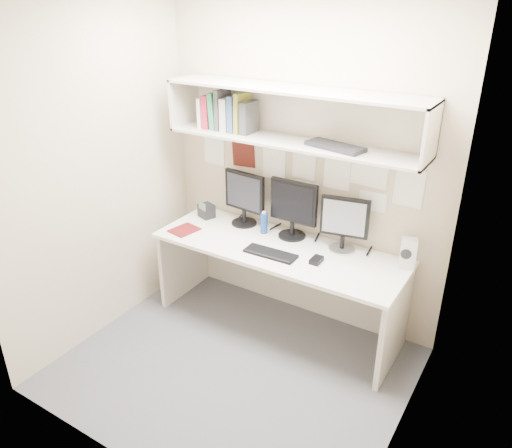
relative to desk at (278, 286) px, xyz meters
The scene contains 19 objects.
floor 0.75m from the desk, 90.00° to the right, with size 2.40×2.00×0.01m, color #4B4B51.
wall_back 1.00m from the desk, 90.00° to the left, with size 2.40×0.02×2.60m, color #BBAA8F.
wall_front 1.90m from the desk, 90.00° to the right, with size 2.40×0.02×2.60m, color #BBAA8F.
wall_left 1.65m from the desk, 151.57° to the right, with size 0.02×2.00×2.60m, color #BBAA8F.
wall_right 1.65m from the desk, 28.43° to the right, with size 0.02×2.00×2.60m, color #BBAA8F.
desk is the anchor object (origin of this frame).
overhead_hutch 1.37m from the desk, 90.00° to the left, with size 2.00×0.38×0.40m.
pinned_papers 0.95m from the desk, 90.00° to the left, with size 1.92×0.01×0.48m, color white, non-canonical shape.
monitor_left 0.80m from the desk, 154.54° to the left, with size 0.40×0.22×0.46m.
monitor_center 0.66m from the desk, 89.23° to the left, with size 0.41×0.22×0.47m.
monitor_right 0.77m from the desk, 26.61° to the left, with size 0.37×0.20×0.43m.
keyboard 0.40m from the desk, 84.90° to the right, with size 0.41×0.14×0.02m, color black.
mouse 0.53m from the desk, 11.51° to the right, with size 0.07×0.12×0.04m, color black.
speaker 1.07m from the desk, 12.46° to the left, with size 0.14×0.14×0.22m.
blue_bottle 0.53m from the desk, 146.42° to the left, with size 0.06×0.06×0.19m.
maroon_notebook 0.90m from the desk, 168.24° to the right, with size 0.18×0.22×0.01m, color #601011.
desk_phone 0.93m from the desk, 169.49° to the left, with size 0.16×0.15×0.16m.
book_stack 1.44m from the desk, 163.26° to the left, with size 0.46×0.19×0.31m.
hutch_tray 1.25m from the desk, 20.75° to the left, with size 0.43×0.16×0.03m, color black.
Camera 1 is at (1.68, -2.38, 2.53)m, focal length 35.00 mm.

